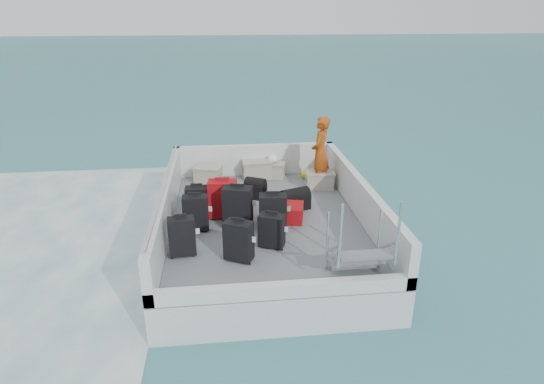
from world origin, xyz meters
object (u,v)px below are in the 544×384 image
at_px(suitcase_5, 223,199).
at_px(suitcase_4, 238,207).
at_px(suitcase_7, 273,213).
at_px(suitcase_3, 239,241).
at_px(suitcase_8, 282,212).
at_px(suitcase_2, 197,203).
at_px(crate_0, 208,175).
at_px(crate_1, 257,170).
at_px(suitcase_0, 182,237).
at_px(crate_3, 320,180).
at_px(suitcase_6, 272,231).
at_px(passenger, 320,153).
at_px(crate_2, 273,170).
at_px(suitcase_1, 196,214).

bearing_deg(suitcase_5, suitcase_4, -52.69).
bearing_deg(suitcase_5, suitcase_7, -31.70).
relative_size(suitcase_3, suitcase_8, 0.85).
relative_size(suitcase_2, crate_0, 1.08).
height_order(suitcase_7, crate_1, suitcase_7).
relative_size(suitcase_0, suitcase_4, 0.87).
relative_size(crate_0, crate_3, 0.99).
bearing_deg(crate_3, suitcase_2, -154.02).
height_order(suitcase_2, crate_3, suitcase_2).
distance_m(suitcase_2, suitcase_6, 1.73).
height_order(suitcase_6, suitcase_8, suitcase_6).
relative_size(suitcase_0, suitcase_6, 1.13).
distance_m(suitcase_3, suitcase_7, 1.13).
bearing_deg(suitcase_2, crate_1, 58.88).
height_order(suitcase_5, suitcase_6, suitcase_5).
xyz_separation_m(suitcase_5, suitcase_7, (0.84, -0.63, -0.03)).
distance_m(suitcase_7, crate_1, 2.68).
bearing_deg(suitcase_2, crate_0, 85.58).
xyz_separation_m(suitcase_3, suitcase_5, (-0.21, 1.58, 0.03)).
xyz_separation_m(suitcase_8, crate_1, (-0.27, 2.28, 0.04)).
bearing_deg(crate_1, crate_3, -32.31).
relative_size(suitcase_3, crate_3, 1.14).
relative_size(suitcase_0, crate_1, 1.01).
bearing_deg(suitcase_3, suitcase_2, 139.38).
height_order(suitcase_7, crate_3, suitcase_7).
distance_m(suitcase_6, passenger, 2.88).
bearing_deg(suitcase_6, suitcase_3, -123.22).
bearing_deg(crate_2, suitcase_1, -122.33).
distance_m(suitcase_4, crate_1, 2.51).
bearing_deg(suitcase_2, suitcase_0, -97.19).
bearing_deg(suitcase_7, suitcase_0, -148.42).
xyz_separation_m(suitcase_2, suitcase_4, (0.71, -0.43, 0.06)).
height_order(suitcase_1, crate_2, suitcase_1).
relative_size(suitcase_6, crate_2, 1.07).
distance_m(crate_0, crate_3, 2.43).
relative_size(crate_1, passenger, 0.41).
distance_m(suitcase_2, suitcase_7, 1.45).
distance_m(suitcase_8, crate_2, 2.28).
xyz_separation_m(suitcase_3, crate_3, (1.83, 2.82, -0.15)).
xyz_separation_m(crate_0, passenger, (2.35, -0.56, 0.60)).
bearing_deg(suitcase_0, crate_3, 37.72).
bearing_deg(suitcase_7, suitcase_1, -179.86).
bearing_deg(suitcase_4, crate_0, 118.13).
height_order(suitcase_5, crate_3, suitcase_5).
relative_size(suitcase_1, suitcase_6, 1.14).
bearing_deg(crate_1, suitcase_7, -88.84).
distance_m(suitcase_1, crate_1, 2.83).
height_order(crate_1, passenger, passenger).
bearing_deg(suitcase_2, suitcase_5, -2.53).
bearing_deg(suitcase_6, suitcase_4, 144.44).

